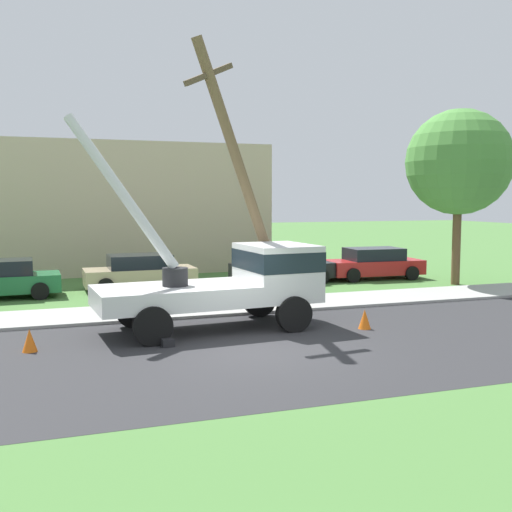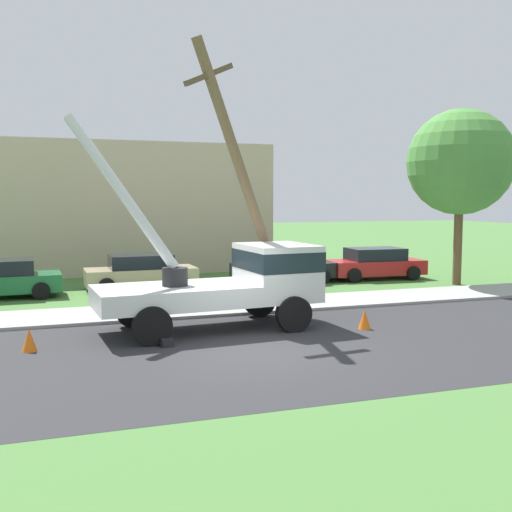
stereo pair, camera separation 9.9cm
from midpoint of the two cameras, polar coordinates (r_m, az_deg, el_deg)
name	(u,v)px [view 1 (the left image)]	position (r m, az deg, el deg)	size (l,w,h in m)	color
ground_plane	(167,284)	(26.37, -8.54, -2.63)	(120.00, 120.00, 0.00)	#477538
road_asphalt	(258,349)	(14.94, 0.01, -8.82)	(80.00, 8.36, 0.01)	#2B2B2D
sidewalk_strip	(203,309)	(20.11, -5.16, -4.97)	(80.00, 2.69, 0.10)	#9E9E99
utility_truck	(236,279)	(17.23, -2.10, -2.14)	(6.92, 3.23, 5.98)	silver
leaning_utility_pole	(244,180)	(18.63, -1.34, 7.24)	(3.96, 1.88, 8.36)	brown
traffic_cone_ahead	(365,319)	(17.42, 10.07, -5.90)	(0.36, 0.36, 0.56)	orange
traffic_cone_behind	(30,340)	(15.66, -20.78, -7.47)	(0.36, 0.36, 0.56)	orange
parked_sedan_tan	(140,272)	(24.88, -11.03, -1.50)	(4.43, 2.07, 1.42)	tan
parked_sedan_black	(283,267)	(26.32, 2.42, -1.02)	(4.51, 2.20, 1.42)	black
parked_sedan_red	(374,263)	(28.16, 10.96, -0.69)	(4.48, 2.16, 1.42)	#B21E1E
roadside_tree_near	(459,163)	(27.08, 18.53, 8.37)	(4.44, 4.44, 7.43)	brown
lowrise_building_backdrop	(86,208)	(31.97, -15.89, 4.39)	(18.00, 6.00, 6.40)	#C6B293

